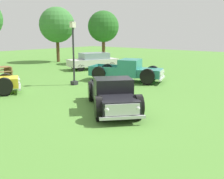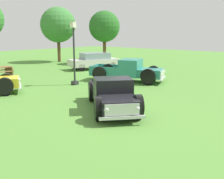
{
  "view_description": "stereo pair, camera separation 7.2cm",
  "coord_description": "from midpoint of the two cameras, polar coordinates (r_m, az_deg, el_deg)",
  "views": [
    {
      "loc": [
        -9.01,
        -7.61,
        3.45
      ],
      "look_at": [
        0.18,
        0.22,
        0.9
      ],
      "focal_mm": 43.96,
      "sensor_mm": 36.0,
      "label": 1
    },
    {
      "loc": [
        -8.96,
        -7.66,
        3.45
      ],
      "look_at": [
        0.18,
        0.22,
        0.9
      ],
      "focal_mm": 43.96,
      "sensor_mm": 36.0,
      "label": 2
    }
  ],
  "objects": [
    {
      "name": "oak_tree_west",
      "position": [
        30.33,
        -1.52,
        12.93
      ],
      "size": [
        3.35,
        3.35,
        5.69
      ],
      "color": "brown",
      "rests_on": "ground_plane"
    },
    {
      "name": "ground_plane",
      "position": [
        12.29,
        0.38,
        -4.38
      ],
      "size": [
        80.0,
        80.0,
        0.0
      ],
      "primitive_type": "plane",
      "color": "#548C38"
    },
    {
      "name": "sedan_distant_b",
      "position": [
        25.86,
        -3.68,
        6.02
      ],
      "size": [
        4.95,
        3.4,
        1.53
      ],
      "color": "silver",
      "rests_on": "ground_plane"
    },
    {
      "name": "pickup_truck_behind_left",
      "position": [
        19.3,
        4.18,
        3.85
      ],
      "size": [
        3.52,
        5.45,
        1.57
      ],
      "color": "#2D8475",
      "rests_on": "ground_plane"
    },
    {
      "name": "pickup_truck_foreground",
      "position": [
        12.05,
        0.43,
        -1.27
      ],
      "size": [
        4.38,
        4.75,
        1.47
      ],
      "color": "black",
      "rests_on": "ground_plane"
    },
    {
      "name": "lamp_post_near",
      "position": [
        18.12,
        -7.8,
        7.77
      ],
      "size": [
        0.36,
        0.36,
        4.14
      ],
      "color": "#2D2D33",
      "rests_on": "ground_plane"
    },
    {
      "name": "oak_tree_east",
      "position": [
        32.71,
        -11.1,
        13.04
      ],
      "size": [
        4.01,
        4.01,
        6.23
      ],
      "color": "brown",
      "rests_on": "ground_plane"
    }
  ]
}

